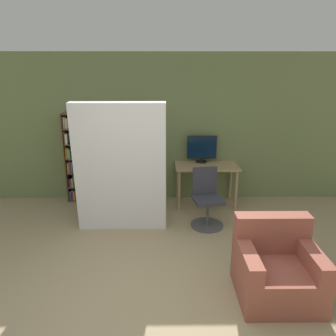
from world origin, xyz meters
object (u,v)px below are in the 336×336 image
at_px(mattress_near, 121,169).
at_px(armchair, 276,268).
at_px(monitor, 202,148).
at_px(office_chair, 207,203).
at_px(bookshelf, 85,159).

xyz_separation_m(mattress_near, armchair, (1.88, -1.55, -0.67)).
relative_size(monitor, office_chair, 0.58).
bearing_deg(office_chair, mattress_near, -174.34).
bearing_deg(mattress_near, armchair, -39.57).
distance_m(office_chair, bookshelf, 2.44).
height_order(office_chair, armchair, office_chair).
bearing_deg(bookshelf, office_chair, -26.57).
bearing_deg(armchair, monitor, 101.17).
distance_m(bookshelf, armchair, 3.90).
height_order(monitor, armchair, monitor).
height_order(monitor, mattress_near, mattress_near).
xyz_separation_m(bookshelf, armchair, (2.71, -2.76, -0.49)).
xyz_separation_m(monitor, mattress_near, (-1.34, -1.18, -0.02)).
bearing_deg(mattress_near, office_chair, 5.66).
bearing_deg(office_chair, armchair, -71.63).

